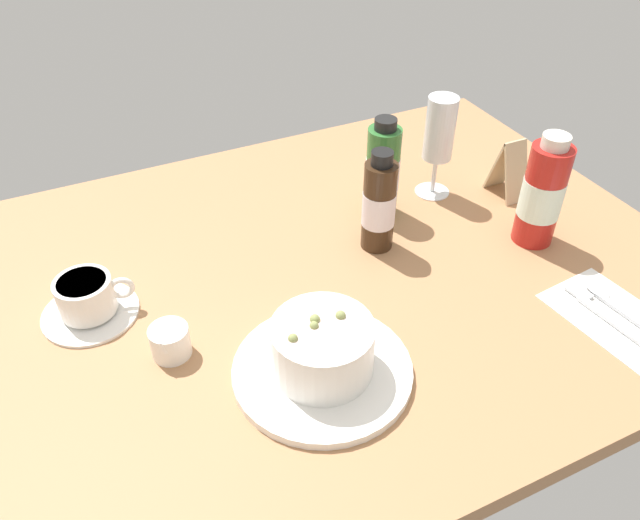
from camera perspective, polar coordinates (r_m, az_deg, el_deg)
name	(u,v)px	position (r cm, az deg, el deg)	size (l,w,h in cm)	color
ground_plane	(329,277)	(97.54, 0.82, -1.52)	(110.00, 84.00, 3.00)	#A8754C
porridge_bowl	(322,354)	(78.82, 0.21, -8.44)	(22.85, 22.85, 9.04)	white
cutlery_setting	(618,319)	(97.42, 25.31, -4.80)	(14.07, 21.11, 0.90)	white
coffee_cup	(87,300)	(93.08, -20.25, -3.37)	(13.40, 13.40, 6.03)	white
creamer_jug	(170,342)	(84.54, -13.40, -7.18)	(5.32, 6.04, 5.00)	white
wine_glass	(439,134)	(110.30, 10.72, 11.13)	(6.14, 6.14, 18.09)	white
sauce_bottle_brown	(379,205)	(97.42, 5.34, 4.95)	(5.18, 5.18, 16.81)	#382314
sauce_bottle_red	(542,194)	(103.71, 19.41, 5.62)	(6.52, 6.52, 18.56)	#B21E19
sauce_bottle_green	(382,171)	(105.31, 5.65, 7.98)	(5.63, 5.63, 17.32)	#337233
menu_card	(510,168)	(115.87, 16.75, 7.93)	(4.51, 7.07, 10.59)	tan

